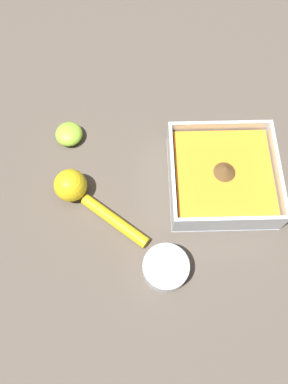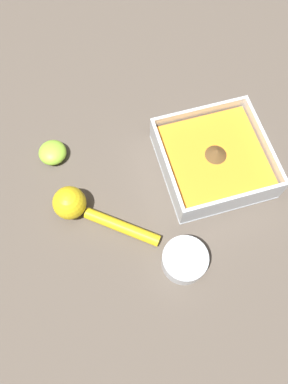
{
  "view_description": "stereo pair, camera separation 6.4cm",
  "coord_description": "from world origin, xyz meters",
  "px_view_note": "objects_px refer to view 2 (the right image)",
  "views": [
    {
      "loc": [
        0.29,
        -0.1,
        0.62
      ],
      "look_at": [
        0.03,
        -0.1,
        0.03
      ],
      "focal_mm": 35.0,
      "sensor_mm": 36.0,
      "label": 1
    },
    {
      "loc": [
        0.28,
        -0.16,
        0.62
      ],
      "look_at": [
        0.03,
        -0.1,
        0.03
      ],
      "focal_mm": 35.0,
      "sensor_mm": 36.0,
      "label": 2
    }
  ],
  "objects_px": {
    "spice_bowl": "(184,260)",
    "lemon_half": "(53,153)",
    "square_dish": "(214,160)",
    "lemon_squeezer": "(81,208)"
  },
  "relations": [
    {
      "from": "square_dish",
      "to": "lemon_squeezer",
      "type": "distance_m",
      "value": 0.25
    },
    {
      "from": "square_dish",
      "to": "lemon_half",
      "type": "distance_m",
      "value": 0.3
    },
    {
      "from": "spice_bowl",
      "to": "lemon_half",
      "type": "distance_m",
      "value": 0.31
    },
    {
      "from": "lemon_squeezer",
      "to": "lemon_half",
      "type": "xyz_separation_m",
      "value": [
        -0.13,
        -0.03,
        -0.01
      ]
    },
    {
      "from": "lemon_squeezer",
      "to": "lemon_half",
      "type": "height_order",
      "value": "lemon_squeezer"
    },
    {
      "from": "spice_bowl",
      "to": "lemon_half",
      "type": "bearing_deg",
      "value": -146.57
    },
    {
      "from": "square_dish",
      "to": "lemon_half",
      "type": "xyz_separation_m",
      "value": [
        -0.1,
        -0.28,
        -0.01
      ]
    },
    {
      "from": "square_dish",
      "to": "lemon_half",
      "type": "height_order",
      "value": "square_dish"
    },
    {
      "from": "square_dish",
      "to": "lemon_half",
      "type": "relative_size",
      "value": 3.61
    },
    {
      "from": "square_dish",
      "to": "lemon_squeezer",
      "type": "relative_size",
      "value": 1.13
    }
  ]
}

